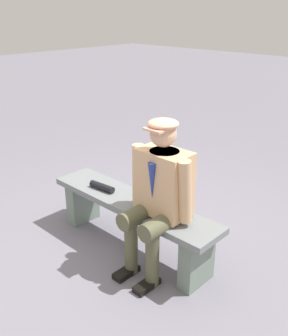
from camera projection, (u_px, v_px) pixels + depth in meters
The scene contains 4 objects.
ground_plane at pixel (133, 247), 3.61m from camera, with size 30.00×30.00×0.00m, color slate.
bench at pixel (132, 215), 3.48m from camera, with size 1.75×0.39×0.49m.
seated_man at pixel (159, 191), 3.06m from camera, with size 0.59×0.57×1.31m.
rolled_magazine at pixel (102, 187), 3.60m from camera, with size 0.06×0.06×0.26m, color black.
Camera 1 is at (-2.17, 2.13, 2.08)m, focal length 41.48 mm.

